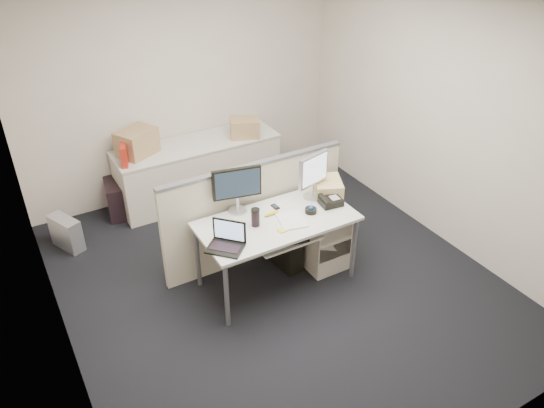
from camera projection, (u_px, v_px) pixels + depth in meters
floor at (276, 280)px, 5.38m from camera, size 4.00×4.50×0.01m
ceiling at (278, 0)px, 3.96m from camera, size 4.00×4.50×0.01m
wall_back at (182, 86)px, 6.32m from camera, size 4.00×0.02×2.70m
wall_front at (477, 319)px, 3.01m from camera, size 4.00×0.02×2.70m
wall_left at (38, 225)px, 3.82m from camera, size 0.02×4.50×2.70m
wall_right at (443, 117)px, 5.52m from camera, size 0.02×4.50×2.70m
desk at (277, 226)px, 5.03m from camera, size 1.50×0.75×0.73m
keyboard_tray at (287, 239)px, 4.92m from camera, size 0.62×0.32×0.02m
drawer_pedestal at (320, 236)px, 5.48m from camera, size 0.40×0.55×0.65m
cubicle_partition at (255, 214)px, 5.42m from camera, size 2.00×0.06×1.10m
back_counter at (199, 171)px, 6.61m from camera, size 2.00×0.60×0.72m
monitor_main at (237, 190)px, 5.00m from camera, size 0.50×0.28×0.47m
monitor_small at (313, 177)px, 5.22m from camera, size 0.42×0.29×0.47m
laptop at (225, 238)px, 4.55m from camera, size 0.38×0.38×0.23m
trackball at (311, 210)px, 5.09m from camera, size 0.14×0.14×0.04m
desk_phone at (331, 202)px, 5.21m from camera, size 0.23×0.20×0.07m
paper_stack at (291, 220)px, 4.98m from camera, size 0.30×0.34×0.01m
sticky_pad at (282, 230)px, 4.84m from camera, size 0.07×0.07×0.01m
travel_mug at (255, 218)px, 4.87m from camera, size 0.09×0.09×0.17m
banana at (272, 213)px, 5.06m from camera, size 0.17×0.05×0.04m
cellphone at (275, 207)px, 5.18m from camera, size 0.05×0.10×0.01m
manila_folders at (328, 186)px, 5.41m from camera, size 0.39×0.43×0.13m
keyboard at (284, 241)px, 4.86m from camera, size 0.47×0.24×0.02m
pc_tower_desk at (283, 247)px, 5.50m from camera, size 0.24×0.48×0.43m
pc_tower_spare_dark at (115, 199)px, 6.32m from camera, size 0.26×0.48×0.43m
pc_tower_spare_silver at (66, 233)px, 5.76m from camera, size 0.30×0.43×0.37m
cardboard_box_left at (137, 143)px, 6.08m from camera, size 0.53×0.48×0.32m
cardboard_box_right at (245, 128)px, 6.52m from camera, size 0.42×0.38×0.25m
red_binder at (124, 155)px, 5.90m from camera, size 0.15×0.28×0.26m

